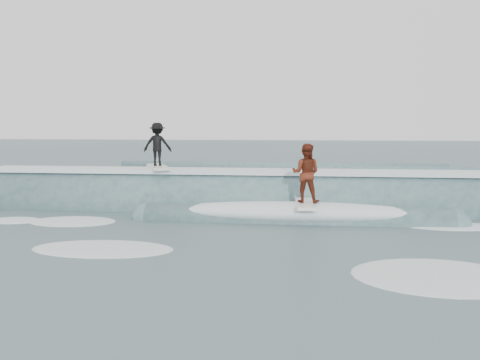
# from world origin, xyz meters

# --- Properties ---
(ground) EXTENTS (160.00, 160.00, 0.00)m
(ground) POSITION_xyz_m (0.00, 0.00, 0.00)
(ground) COLOR #384C51
(ground) RESTS_ON ground
(breaking_wave) EXTENTS (23.46, 4.07, 2.57)m
(breaking_wave) POSITION_xyz_m (0.17, 3.61, 0.03)
(breaking_wave) COLOR #3A5B61
(breaking_wave) RESTS_ON ground
(surfer_black) EXTENTS (1.30, 2.05, 1.58)m
(surfer_black) POSITION_xyz_m (-2.98, 3.82, 2.10)
(surfer_black) COLOR silver
(surfer_black) RESTS_ON ground
(surfer_red) EXTENTS (0.94, 2.03, 1.82)m
(surfer_red) POSITION_xyz_m (2.09, 1.62, 1.36)
(surfer_red) COLOR white
(surfer_red) RESTS_ON ground
(whitewater) EXTENTS (14.87, 7.26, 0.10)m
(whitewater) POSITION_xyz_m (0.57, -1.27, 0.00)
(whitewater) COLOR white
(whitewater) RESTS_ON ground
(far_swells) EXTENTS (34.53, 8.65, 0.80)m
(far_swells) POSITION_xyz_m (-0.74, 17.65, 0.00)
(far_swells) COLOR #3A5B61
(far_swells) RESTS_ON ground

